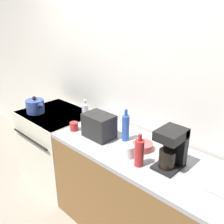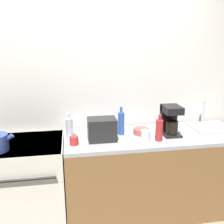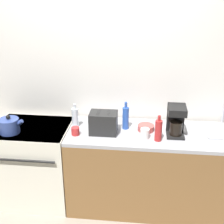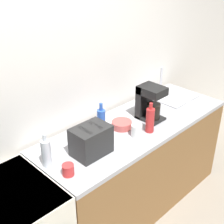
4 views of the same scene
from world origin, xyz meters
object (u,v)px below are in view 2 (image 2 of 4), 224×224
(stove, at_px, (25,184))
(cup_red, at_px, (74,141))
(bottle_red, at_px, (159,130))
(bottle_clear, at_px, (69,128))
(coffee_maker, at_px, (170,119))
(bowl, at_px, (141,131))
(toaster, at_px, (102,129))
(bottle_blue, at_px, (121,123))
(cup_white, at_px, (145,135))

(stove, xyz_separation_m, cup_red, (0.49, -0.12, 0.47))
(bottle_red, relative_size, bottle_clear, 1.03)
(coffee_maker, distance_m, bowl, 0.32)
(toaster, xyz_separation_m, bottle_red, (0.54, -0.11, -0.00))
(stove, height_order, toaster, toaster)
(toaster, distance_m, bottle_blue, 0.24)
(coffee_maker, distance_m, cup_white, 0.34)
(bottle_red, xyz_separation_m, bowl, (-0.12, 0.20, -0.08))
(toaster, bearing_deg, bottle_blue, 29.20)
(coffee_maker, bearing_deg, bowl, 170.30)
(toaster, distance_m, cup_red, 0.29)
(bottle_clear, bearing_deg, coffee_maker, -3.27)
(bottle_blue, bearing_deg, coffee_maker, -8.16)
(cup_white, bearing_deg, bowl, 86.79)
(bottle_blue, bearing_deg, cup_red, -158.14)
(coffee_maker, distance_m, cup_red, 1.00)
(bottle_clear, bearing_deg, stove, -172.34)
(toaster, bearing_deg, cup_red, -164.48)
(coffee_maker, xyz_separation_m, bottle_blue, (-0.50, 0.07, -0.04))
(bottle_blue, distance_m, cup_white, 0.29)
(coffee_maker, relative_size, cup_white, 3.05)
(cup_white, bearing_deg, bottle_clear, 165.99)
(bottle_blue, relative_size, bowl, 1.73)
(coffee_maker, height_order, bowl, coffee_maker)
(toaster, relative_size, bowl, 1.62)
(stove, distance_m, bottle_red, 1.42)
(bottle_blue, bearing_deg, bowl, -6.02)
(bottle_red, relative_size, cup_red, 3.21)
(coffee_maker, xyz_separation_m, bottle_red, (-0.17, -0.15, -0.05))
(stove, relative_size, bottle_blue, 3.04)
(coffee_maker, distance_m, bottle_clear, 1.02)
(bottle_red, xyz_separation_m, cup_red, (-0.81, 0.03, -0.07))
(stove, bearing_deg, cup_red, -13.64)
(stove, height_order, cup_red, cup_red)
(cup_white, bearing_deg, toaster, 169.72)
(bottle_blue, xyz_separation_m, bottle_clear, (-0.52, -0.01, -0.02))
(bowl, bearing_deg, cup_red, -166.11)
(stove, xyz_separation_m, cup_white, (1.18, -0.12, 0.48))
(bottle_blue, distance_m, cup_red, 0.53)
(stove, distance_m, toaster, 0.94)
(bottle_red, bearing_deg, stove, 173.44)
(cup_red, bearing_deg, stove, 166.36)
(bottle_clear, xyz_separation_m, cup_white, (0.72, -0.18, -0.06))
(bowl, bearing_deg, stove, -177.49)
(coffee_maker, xyz_separation_m, bowl, (-0.29, 0.05, -0.13))
(bottle_blue, xyz_separation_m, cup_white, (0.20, -0.19, -0.07))
(stove, xyz_separation_m, bottle_blue, (0.98, 0.07, 0.55))
(toaster, bearing_deg, bottle_red, -11.06)
(coffee_maker, bearing_deg, cup_red, -172.90)
(toaster, height_order, cup_white, toaster)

